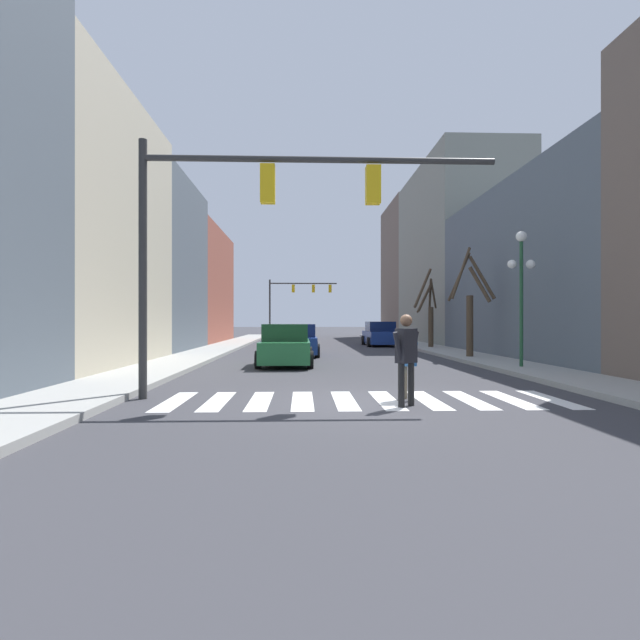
{
  "coord_description": "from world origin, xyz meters",
  "views": [
    {
      "loc": [
        -1.35,
        -10.49,
        1.72
      ],
      "look_at": [
        -0.07,
        25.54,
        1.74
      ],
      "focal_mm": 28.0,
      "sensor_mm": 36.0,
      "label": 1
    }
  ],
  "objects_px": {
    "car_driving_away_lane": "(380,334)",
    "pedestrian_crossing_street": "(408,357)",
    "street_lamp_right_corner": "(521,271)",
    "car_parked_left_mid": "(298,341)",
    "pedestrian_on_right_sidewalk": "(406,352)",
    "traffic_signal_far": "(295,294)",
    "traffic_signal_near": "(254,208)",
    "street_tree_right_near": "(429,311)",
    "car_driving_toward_lane": "(286,346)",
    "street_tree_right_far": "(471,307)"
  },
  "relations": [
    {
      "from": "car_parked_left_mid",
      "to": "car_driving_away_lane",
      "type": "bearing_deg",
      "value": 149.71
    },
    {
      "from": "traffic_signal_near",
      "to": "car_driving_toward_lane",
      "type": "xyz_separation_m",
      "value": [
        0.43,
        8.02,
        -3.44
      ]
    },
    {
      "from": "car_driving_away_lane",
      "to": "car_driving_toward_lane",
      "type": "bearing_deg",
      "value": 157.86
    },
    {
      "from": "pedestrian_crossing_street",
      "to": "street_tree_right_far",
      "type": "xyz_separation_m",
      "value": [
        5.03,
        10.71,
        1.39
      ]
    },
    {
      "from": "car_driving_toward_lane",
      "to": "street_tree_right_far",
      "type": "relative_size",
      "value": 0.91
    },
    {
      "from": "pedestrian_crossing_street",
      "to": "car_driving_away_lane",
      "type": "bearing_deg",
      "value": -29.57
    },
    {
      "from": "car_parked_left_mid",
      "to": "street_lamp_right_corner",
      "type": "bearing_deg",
      "value": 45.19
    },
    {
      "from": "car_driving_away_lane",
      "to": "pedestrian_on_right_sidewalk",
      "type": "relative_size",
      "value": 2.63
    },
    {
      "from": "traffic_signal_near",
      "to": "pedestrian_on_right_sidewalk",
      "type": "bearing_deg",
      "value": -20.34
    },
    {
      "from": "car_driving_away_lane",
      "to": "pedestrian_on_right_sidewalk",
      "type": "height_order",
      "value": "pedestrian_on_right_sidewalk"
    },
    {
      "from": "street_lamp_right_corner",
      "to": "pedestrian_on_right_sidewalk",
      "type": "height_order",
      "value": "street_lamp_right_corner"
    },
    {
      "from": "car_driving_toward_lane",
      "to": "car_driving_away_lane",
      "type": "distance_m",
      "value": 15.64
    },
    {
      "from": "car_parked_left_mid",
      "to": "pedestrian_on_right_sidewalk",
      "type": "distance_m",
      "value": 14.53
    },
    {
      "from": "car_parked_left_mid",
      "to": "pedestrian_on_right_sidewalk",
      "type": "xyz_separation_m",
      "value": [
        2.25,
        -14.35,
        0.36
      ]
    },
    {
      "from": "traffic_signal_near",
      "to": "street_tree_right_far",
      "type": "distance_m",
      "value": 13.49
    },
    {
      "from": "traffic_signal_near",
      "to": "pedestrian_crossing_street",
      "type": "relative_size",
      "value": 5.1
    },
    {
      "from": "street_lamp_right_corner",
      "to": "pedestrian_crossing_street",
      "type": "xyz_separation_m",
      "value": [
        -5.14,
        -5.94,
        -2.47
      ]
    },
    {
      "from": "pedestrian_on_right_sidewalk",
      "to": "pedestrian_crossing_street",
      "type": "distance_m",
      "value": 0.89
    },
    {
      "from": "traffic_signal_near",
      "to": "pedestrian_on_right_sidewalk",
      "type": "xyz_separation_m",
      "value": [
        3.13,
        -1.16,
        -3.1
      ]
    },
    {
      "from": "car_parked_left_mid",
      "to": "traffic_signal_far",
      "type": "bearing_deg",
      "value": -178.87
    },
    {
      "from": "car_driving_away_lane",
      "to": "street_tree_right_far",
      "type": "xyz_separation_m",
      "value": [
        2.06,
        -12.11,
        1.53
      ]
    },
    {
      "from": "car_driving_toward_lane",
      "to": "street_tree_right_far",
      "type": "bearing_deg",
      "value": 106.67
    },
    {
      "from": "car_parked_left_mid",
      "to": "car_driving_away_lane",
      "type": "xyz_separation_m",
      "value": [
        5.44,
        9.32,
        0.04
      ]
    },
    {
      "from": "traffic_signal_near",
      "to": "street_tree_right_near",
      "type": "distance_m",
      "value": 20.25
    },
    {
      "from": "car_parked_left_mid",
      "to": "pedestrian_on_right_sidewalk",
      "type": "relative_size",
      "value": 2.39
    },
    {
      "from": "traffic_signal_far",
      "to": "street_lamp_right_corner",
      "type": "height_order",
      "value": "traffic_signal_far"
    },
    {
      "from": "traffic_signal_far",
      "to": "car_parked_left_mid",
      "type": "xyz_separation_m",
      "value": [
        0.58,
        -29.29,
        -3.82
      ]
    },
    {
      "from": "street_lamp_right_corner",
      "to": "traffic_signal_near",
      "type": "bearing_deg",
      "value": -146.46
    },
    {
      "from": "traffic_signal_near",
      "to": "pedestrian_on_right_sidewalk",
      "type": "relative_size",
      "value": 4.29
    },
    {
      "from": "street_lamp_right_corner",
      "to": "car_driving_away_lane",
      "type": "relative_size",
      "value": 0.95
    },
    {
      "from": "car_driving_away_lane",
      "to": "pedestrian_crossing_street",
      "type": "xyz_separation_m",
      "value": [
        -2.97,
        -22.82,
        0.15
      ]
    },
    {
      "from": "traffic_signal_near",
      "to": "street_tree_right_near",
      "type": "bearing_deg",
      "value": 64.9
    },
    {
      "from": "traffic_signal_near",
      "to": "car_driving_away_lane",
      "type": "relative_size",
      "value": 1.63
    },
    {
      "from": "street_tree_right_near",
      "to": "pedestrian_crossing_street",
      "type": "bearing_deg",
      "value": -105.64
    },
    {
      "from": "street_lamp_right_corner",
      "to": "pedestrian_crossing_street",
      "type": "bearing_deg",
      "value": -130.84
    },
    {
      "from": "street_lamp_right_corner",
      "to": "car_parked_left_mid",
      "type": "relative_size",
      "value": 1.05
    },
    {
      "from": "car_driving_toward_lane",
      "to": "car_driving_away_lane",
      "type": "xyz_separation_m",
      "value": [
        5.89,
        14.49,
        0.03
      ]
    },
    {
      "from": "pedestrian_on_right_sidewalk",
      "to": "street_lamp_right_corner",
      "type": "bearing_deg",
      "value": -169.13
    },
    {
      "from": "car_driving_away_lane",
      "to": "traffic_signal_near",
      "type": "bearing_deg",
      "value": 164.31
    },
    {
      "from": "traffic_signal_far",
      "to": "car_driving_toward_lane",
      "type": "bearing_deg",
      "value": -89.79
    },
    {
      "from": "street_lamp_right_corner",
      "to": "pedestrian_on_right_sidewalk",
      "type": "xyz_separation_m",
      "value": [
        -5.36,
        -6.79,
        -2.3
      ]
    },
    {
      "from": "traffic_signal_near",
      "to": "car_driving_away_lane",
      "type": "bearing_deg",
      "value": 74.31
    },
    {
      "from": "car_driving_away_lane",
      "to": "pedestrian_crossing_street",
      "type": "height_order",
      "value": "car_driving_away_lane"
    },
    {
      "from": "street_lamp_right_corner",
      "to": "street_tree_right_far",
      "type": "height_order",
      "value": "street_tree_right_far"
    },
    {
      "from": "car_driving_toward_lane",
      "to": "traffic_signal_near",
      "type": "bearing_deg",
      "value": -3.04
    },
    {
      "from": "pedestrian_on_right_sidewalk",
      "to": "street_tree_right_near",
      "type": "relative_size",
      "value": 0.39
    },
    {
      "from": "pedestrian_crossing_street",
      "to": "street_tree_right_near",
      "type": "height_order",
      "value": "street_tree_right_near"
    },
    {
      "from": "car_driving_away_lane",
      "to": "street_lamp_right_corner",
      "type": "bearing_deg",
      "value": -172.68
    },
    {
      "from": "traffic_signal_near",
      "to": "street_lamp_right_corner",
      "type": "height_order",
      "value": "traffic_signal_near"
    },
    {
      "from": "pedestrian_on_right_sidewalk",
      "to": "car_driving_away_lane",
      "type": "bearing_deg",
      "value": -138.52
    }
  ]
}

